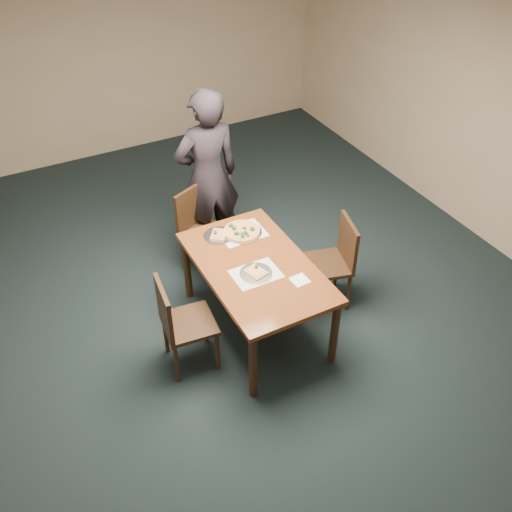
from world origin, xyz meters
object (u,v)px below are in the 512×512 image
chair_far (200,225)px  pizza_pan (242,231)px  diner (208,177)px  slice_plate_near (256,272)px  dining_table (256,273)px  chair_right (335,258)px  chair_left (179,321)px  slice_plate_far (219,235)px

chair_far → pizza_pan: (0.18, -0.60, 0.26)m
diner → slice_plate_near: diner is taller
pizza_pan → diner: bearing=88.6°
dining_table → chair_far: bearing=94.1°
chair_right → diner: bearing=-135.5°
chair_right → diner: diner is taller
chair_left → pizza_pan: bearing=-51.0°
slice_plate_near → chair_far: bearing=91.1°
chair_left → chair_right: same height
dining_table → slice_plate_near: 0.16m
chair_left → diner: size_ratio=0.49×
chair_right → slice_plate_near: bearing=-68.7°
chair_far → pizza_pan: chair_far is taller
dining_table → pizza_pan: pizza_pan is taller
chair_far → diner: bearing=21.3°
chair_far → chair_left: bearing=-144.9°
dining_table → chair_far: 1.08m
pizza_pan → slice_plate_near: bearing=-105.1°
chair_left → slice_plate_far: 0.94m
slice_plate_near → slice_plate_far: 0.64m
dining_table → chair_left: 0.79m
slice_plate_far → slice_plate_near: bearing=-85.0°
diner → slice_plate_far: (-0.23, -0.74, -0.16)m
diner → pizza_pan: bearing=89.6°
slice_plate_near → diner: bearing=82.8°
diner → chair_far: bearing=46.5°
chair_left → dining_table: bearing=-77.0°
chair_left → pizza_pan: chair_left is taller
chair_far → slice_plate_near: (0.02, -1.17, 0.25)m
chair_right → diner: size_ratio=0.49×
dining_table → slice_plate_near: size_ratio=5.36×
slice_plate_far → pizza_pan: bearing=-16.0°
chair_left → chair_right: size_ratio=1.00×
slice_plate_near → slice_plate_far: bearing=95.0°
slice_plate_far → chair_far: bearing=86.4°
chair_left → slice_plate_near: bearing=-84.6°
dining_table → chair_right: size_ratio=1.65×
dining_table → diner: size_ratio=0.81×
slice_plate_near → dining_table: bearing=62.1°
chair_far → pizza_pan: bearing=-97.9°
chair_right → slice_plate_far: bearing=-104.3°
chair_left → slice_plate_near: size_ratio=3.25×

